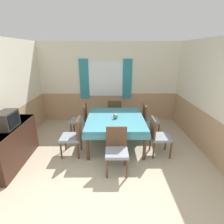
{
  "coord_description": "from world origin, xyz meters",
  "views": [
    {
      "loc": [
        0.06,
        -1.88,
        2.31
      ],
      "look_at": [
        0.08,
        2.21,
        0.88
      ],
      "focal_mm": 28.0,
      "sensor_mm": 36.0,
      "label": 1
    }
  ],
  "objects": [
    {
      "name": "sideboard",
      "position": [
        -2.03,
        1.37,
        0.44
      ],
      "size": [
        0.46,
        1.5,
        0.86
      ],
      "color": "#3D2319",
      "rests_on": "ground_plane"
    },
    {
      "name": "wall_right",
      "position": [
        2.29,
        1.94,
        1.3
      ],
      "size": [
        0.05,
        4.29,
        2.6
      ],
      "color": "silver",
      "rests_on": "ground_plane"
    },
    {
      "name": "wall_back",
      "position": [
        -0.01,
        3.91,
        1.31
      ],
      "size": [
        4.93,
        0.09,
        2.6
      ],
      "color": "silver",
      "rests_on": "ground_plane"
    },
    {
      "name": "chair_right_near",
      "position": [
        1.14,
        1.7,
        0.5
      ],
      "size": [
        0.44,
        0.44,
        0.9
      ],
      "rotation": [
        0.0,
        0.0,
        4.71
      ],
      "color": "brown",
      "rests_on": "ground_plane"
    },
    {
      "name": "tv",
      "position": [
        -1.99,
        1.31,
        1.03
      ],
      "size": [
        0.29,
        0.47,
        0.34
      ],
      "color": "#2D2823",
      "rests_on": "sideboard"
    },
    {
      "name": "ground_plane",
      "position": [
        0.0,
        0.0,
        0.0
      ],
      "size": [
        16.0,
        16.0,
        0.0
      ],
      "primitive_type": "plane",
      "color": "tan"
    },
    {
      "name": "dining_table",
      "position": [
        0.17,
        2.21,
        0.63
      ],
      "size": [
        1.44,
        1.67,
        0.73
      ],
      "color": "teal",
      "rests_on": "ground_plane"
    },
    {
      "name": "vase",
      "position": [
        0.17,
        2.15,
        0.79
      ],
      "size": [
        0.12,
        0.12,
        0.12
      ],
      "color": "slate",
      "rests_on": "dining_table"
    },
    {
      "name": "chair_right_far",
      "position": [
        1.14,
        2.73,
        0.5
      ],
      "size": [
        0.44,
        0.44,
        0.9
      ],
      "rotation": [
        0.0,
        0.0,
        4.71
      ],
      "color": "brown",
      "rests_on": "ground_plane"
    },
    {
      "name": "chair_head_window",
      "position": [
        0.17,
        3.3,
        0.5
      ],
      "size": [
        0.44,
        0.44,
        0.9
      ],
      "color": "brown",
      "rests_on": "ground_plane"
    },
    {
      "name": "wall_left",
      "position": [
        -2.29,
        1.94,
        1.3
      ],
      "size": [
        0.05,
        4.29,
        2.6
      ],
      "color": "silver",
      "rests_on": "ground_plane"
    },
    {
      "name": "chair_left_far",
      "position": [
        -0.8,
        2.73,
        0.5
      ],
      "size": [
        0.44,
        0.44,
        0.9
      ],
      "rotation": [
        0.0,
        0.0,
        1.57
      ],
      "color": "brown",
      "rests_on": "ground_plane"
    },
    {
      "name": "chair_head_near",
      "position": [
        0.17,
        1.13,
        0.5
      ],
      "size": [
        0.44,
        0.44,
        0.9
      ],
      "rotation": [
        0.0,
        0.0,
        3.14
      ],
      "color": "brown",
      "rests_on": "ground_plane"
    },
    {
      "name": "chair_left_near",
      "position": [
        -0.8,
        1.7,
        0.5
      ],
      "size": [
        0.44,
        0.44,
        0.9
      ],
      "rotation": [
        0.0,
        0.0,
        1.57
      ],
      "color": "brown",
      "rests_on": "ground_plane"
    }
  ]
}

